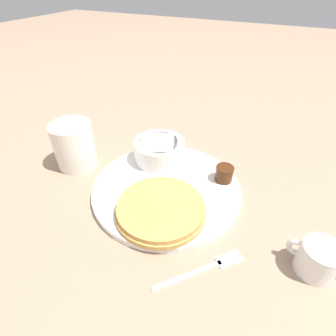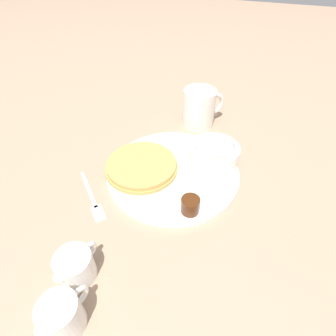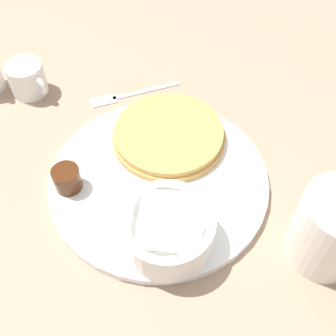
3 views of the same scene
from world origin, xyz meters
name	(u,v)px [view 1 (image 1 of 3)]	position (x,y,z in m)	size (l,w,h in m)	color
ground_plane	(166,191)	(0.00, 0.00, 0.00)	(4.00, 4.00, 0.00)	#9E7F66
plate	(166,189)	(0.00, 0.00, 0.01)	(0.29, 0.29, 0.01)	white
pancake_stack	(161,209)	(0.06, 0.02, 0.02)	(0.16, 0.16, 0.02)	tan
bowl	(159,150)	(-0.07, -0.05, 0.04)	(0.11, 0.11, 0.05)	white
syrup_cup	(224,174)	(-0.07, 0.09, 0.03)	(0.04, 0.04, 0.03)	#47230F
butter_ramekin	(166,148)	(-0.10, -0.05, 0.03)	(0.05, 0.05, 0.04)	white
coffee_mug	(74,145)	(0.00, -0.22, 0.05)	(0.10, 0.10, 0.10)	silver
creamer_pitcher_near	(318,259)	(0.06, 0.27, 0.03)	(0.06, 0.08, 0.05)	white
fork	(209,267)	(0.12, 0.13, 0.00)	(0.12, 0.11, 0.00)	silver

